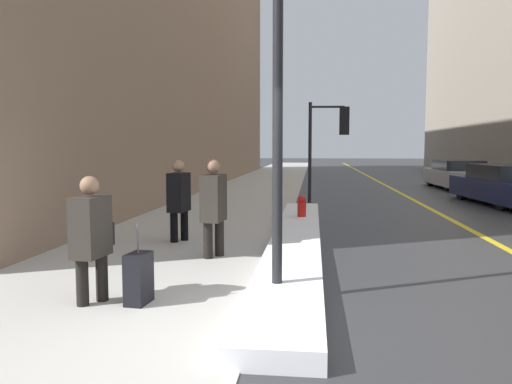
{
  "coord_description": "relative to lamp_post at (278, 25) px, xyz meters",
  "views": [
    {
      "loc": [
        0.57,
        -4.37,
        1.8
      ],
      "look_at": [
        -0.4,
        4.0,
        1.05
      ],
      "focal_mm": 35.0,
      "sensor_mm": 36.0,
      "label": 1
    }
  ],
  "objects": [
    {
      "name": "road_centre_stripe",
      "position": [
        3.85,
        13.6,
        -3.18
      ],
      "size": [
        0.16,
        80.0,
        0.0
      ],
      "color": "gold",
      "rests_on": "ground"
    },
    {
      "name": "pedestrian_in_glasses",
      "position": [
        -2.1,
        -0.38,
        -2.36
      ],
      "size": [
        0.33,
        0.71,
        1.48
      ],
      "rotation": [
        0.0,
        0.0,
        -1.68
      ],
      "color": "black",
      "rests_on": "ground"
    },
    {
      "name": "parked_car_navy",
      "position": [
        6.47,
        10.7,
        -2.58
      ],
      "size": [
        2.27,
        5.01,
        1.27
      ],
      "rotation": [
        0.0,
        0.0,
        1.66
      ],
      "color": "navy",
      "rests_on": "ground"
    },
    {
      "name": "rolling_suitcase",
      "position": [
        -1.57,
        -0.35,
        -2.88
      ],
      "size": [
        0.26,
        0.38,
        0.95
      ],
      "rotation": [
        0.0,
        0.0,
        -1.68
      ],
      "color": "black",
      "rests_on": "ground"
    },
    {
      "name": "parked_car_silver",
      "position": [
        6.69,
        17.08,
        -2.58
      ],
      "size": [
        1.85,
        4.89,
        1.25
      ],
      "rotation": [
        0.0,
        0.0,
        1.59
      ],
      "color": "#B2B2B7",
      "rests_on": "ground"
    },
    {
      "name": "ground_plane",
      "position": [
        -0.15,
        -1.4,
        -3.18
      ],
      "size": [
        160.0,
        160.0,
        0.0
      ],
      "primitive_type": "plane",
      "color": "#2D2D30"
    },
    {
      "name": "building_facade_left",
      "position": [
        -7.15,
        18.6,
        4.67
      ],
      "size": [
        6.0,
        36.0,
        15.71
      ],
      "color": "#846B56",
      "rests_on": "ground"
    },
    {
      "name": "lamp_post",
      "position": [
        0.0,
        0.0,
        0.0
      ],
      "size": [
        0.28,
        0.28,
        5.37
      ],
      "color": "black",
      "rests_on": "ground"
    },
    {
      "name": "snow_bank_curb",
      "position": [
        0.11,
        3.27,
        -3.08
      ],
      "size": [
        0.87,
        10.47,
        0.21
      ],
      "color": "white",
      "rests_on": "ground"
    },
    {
      "name": "pedestrian_trailing",
      "position": [
        -2.13,
        3.44,
        -2.31
      ],
      "size": [
        0.35,
        0.54,
        1.57
      ],
      "rotation": [
        0.0,
        0.0,
        -1.68
      ],
      "color": "black",
      "rests_on": "ground"
    },
    {
      "name": "fire_hydrant",
      "position": [
        0.15,
        5.74,
        -2.84
      ],
      "size": [
        0.2,
        0.2,
        0.7
      ],
      "color": "red",
      "rests_on": "ground"
    },
    {
      "name": "traffic_light_near",
      "position": [
        1.0,
        10.69,
        -0.84
      ],
      "size": [
        1.31,
        0.35,
        3.26
      ],
      "rotation": [
        0.0,
        0.0,
        0.07
      ],
      "color": "black",
      "rests_on": "ground"
    },
    {
      "name": "pedestrian_nearside",
      "position": [
        -1.2,
        2.17,
        -2.29
      ],
      "size": [
        0.36,
        0.75,
        1.61
      ],
      "rotation": [
        0.0,
        0.0,
        -1.68
      ],
      "color": "black",
      "rests_on": "ground"
    },
    {
      "name": "sidewalk_slab",
      "position": [
        -2.15,
        13.6,
        -3.18
      ],
      "size": [
        4.0,
        80.0,
        0.01
      ],
      "color": "#B2AFA8",
      "rests_on": "ground"
    }
  ]
}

